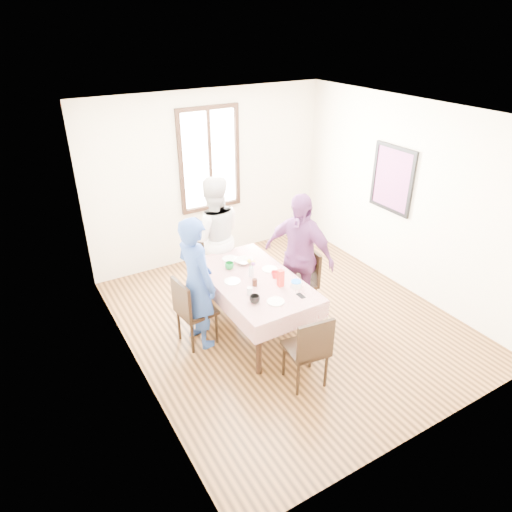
# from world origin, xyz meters

# --- Properties ---
(ground) EXTENTS (4.50, 4.50, 0.00)m
(ground) POSITION_xyz_m (0.00, 0.00, 0.00)
(ground) COLOR black
(ground) RESTS_ON ground
(back_wall) EXTENTS (4.00, 0.00, 4.00)m
(back_wall) POSITION_xyz_m (0.00, 2.25, 1.35)
(back_wall) COLOR #F1E6C7
(back_wall) RESTS_ON ground
(right_wall) EXTENTS (0.00, 4.50, 4.50)m
(right_wall) POSITION_xyz_m (2.00, 0.00, 1.35)
(right_wall) COLOR #F1E6C7
(right_wall) RESTS_ON ground
(window_frame) EXTENTS (1.02, 0.06, 1.62)m
(window_frame) POSITION_xyz_m (0.00, 2.23, 1.65)
(window_frame) COLOR black
(window_frame) RESTS_ON back_wall
(window_pane) EXTENTS (0.90, 0.02, 1.50)m
(window_pane) POSITION_xyz_m (0.00, 2.24, 1.65)
(window_pane) COLOR white
(window_pane) RESTS_ON back_wall
(art_poster) EXTENTS (0.04, 0.76, 0.96)m
(art_poster) POSITION_xyz_m (1.98, 0.30, 1.55)
(art_poster) COLOR red
(art_poster) RESTS_ON right_wall
(dining_table) EXTENTS (0.87, 1.61, 0.75)m
(dining_table) POSITION_xyz_m (-0.48, 0.04, 0.38)
(dining_table) COLOR black
(dining_table) RESTS_ON ground
(tablecloth) EXTENTS (0.99, 1.73, 0.01)m
(tablecloth) POSITION_xyz_m (-0.48, 0.04, 0.76)
(tablecloth) COLOR #63050B
(tablecloth) RESTS_ON dining_table
(chair_left) EXTENTS (0.46, 0.46, 0.91)m
(chair_left) POSITION_xyz_m (-1.21, 0.19, 0.46)
(chair_left) COLOR black
(chair_left) RESTS_ON ground
(chair_right) EXTENTS (0.47, 0.47, 0.91)m
(chair_right) POSITION_xyz_m (0.24, 0.09, 0.46)
(chair_right) COLOR black
(chair_right) RESTS_ON ground
(chair_far) EXTENTS (0.48, 0.48, 0.91)m
(chair_far) POSITION_xyz_m (-0.48, 1.14, 0.46)
(chair_far) COLOR black
(chair_far) RESTS_ON ground
(chair_near) EXTENTS (0.47, 0.47, 0.91)m
(chair_near) POSITION_xyz_m (-0.48, -1.07, 0.46)
(chair_near) COLOR black
(chair_near) RESTS_ON ground
(person_left) EXTENTS (0.51, 0.67, 1.68)m
(person_left) POSITION_xyz_m (-1.19, 0.19, 0.84)
(person_left) COLOR navy
(person_left) RESTS_ON ground
(person_far) EXTENTS (1.01, 0.88, 1.76)m
(person_far) POSITION_xyz_m (-0.48, 1.12, 0.88)
(person_far) COLOR silver
(person_far) RESTS_ON ground
(person_right) EXTENTS (0.80, 1.09, 1.72)m
(person_right) POSITION_xyz_m (0.22, 0.09, 0.86)
(person_right) COLOR #6D356D
(person_right) RESTS_ON ground
(mug_black) EXTENTS (0.14, 0.14, 0.09)m
(mug_black) POSITION_xyz_m (-0.75, -0.43, 0.81)
(mug_black) COLOR black
(mug_black) RESTS_ON tablecloth
(mug_flag) EXTENTS (0.11, 0.11, 0.09)m
(mug_flag) POSITION_xyz_m (-0.25, -0.07, 0.81)
(mug_flag) COLOR red
(mug_flag) RESTS_ON tablecloth
(mug_green) EXTENTS (0.16, 0.16, 0.09)m
(mug_green) POSITION_xyz_m (-0.63, 0.41, 0.81)
(mug_green) COLOR #0C7226
(mug_green) RESTS_ON tablecloth
(serving_bowl) EXTENTS (0.29, 0.29, 0.05)m
(serving_bowl) POSITION_xyz_m (-0.40, 0.45, 0.79)
(serving_bowl) COLOR white
(serving_bowl) RESTS_ON tablecloth
(juice_carton) EXTENTS (0.07, 0.07, 0.21)m
(juice_carton) POSITION_xyz_m (-0.30, -0.27, 0.87)
(juice_carton) COLOR red
(juice_carton) RESTS_ON tablecloth
(butter_tub) EXTENTS (0.13, 0.13, 0.07)m
(butter_tub) POSITION_xyz_m (-0.15, -0.38, 0.80)
(butter_tub) COLOR white
(butter_tub) RESTS_ON tablecloth
(jam_jar) EXTENTS (0.06, 0.06, 0.09)m
(jam_jar) POSITION_xyz_m (-0.56, -0.11, 0.81)
(jam_jar) COLOR black
(jam_jar) RESTS_ON tablecloth
(drinking_glass) EXTENTS (0.07, 0.07, 0.09)m
(drinking_glass) POSITION_xyz_m (-0.71, -0.25, 0.81)
(drinking_glass) COLOR silver
(drinking_glass) RESTS_ON tablecloth
(smartphone) EXTENTS (0.06, 0.12, 0.01)m
(smartphone) POSITION_xyz_m (-0.22, -0.58, 0.77)
(smartphone) COLOR black
(smartphone) RESTS_ON tablecloth
(flower_vase) EXTENTS (0.06, 0.06, 0.12)m
(flower_vase) POSITION_xyz_m (-0.48, 0.12, 0.82)
(flower_vase) COLOR silver
(flower_vase) RESTS_ON tablecloth
(plate_left) EXTENTS (0.20, 0.20, 0.01)m
(plate_left) POSITION_xyz_m (-0.75, 0.11, 0.77)
(plate_left) COLOR white
(plate_left) RESTS_ON tablecloth
(plate_right) EXTENTS (0.20, 0.20, 0.01)m
(plate_right) POSITION_xyz_m (-0.20, 0.14, 0.77)
(plate_right) COLOR white
(plate_right) RESTS_ON tablecloth
(plate_far) EXTENTS (0.20, 0.20, 0.01)m
(plate_far) POSITION_xyz_m (-0.50, 0.64, 0.77)
(plate_far) COLOR white
(plate_far) RESTS_ON tablecloth
(plate_near) EXTENTS (0.20, 0.20, 0.01)m
(plate_near) POSITION_xyz_m (-0.53, -0.53, 0.77)
(plate_near) COLOR white
(plate_near) RESTS_ON tablecloth
(butter_lid) EXTENTS (0.12, 0.12, 0.01)m
(butter_lid) POSITION_xyz_m (-0.15, -0.38, 0.84)
(butter_lid) COLOR blue
(butter_lid) RESTS_ON butter_tub
(flower_bunch) EXTENTS (0.09, 0.09, 0.10)m
(flower_bunch) POSITION_xyz_m (-0.48, 0.12, 0.94)
(flower_bunch) COLOR yellow
(flower_bunch) RESTS_ON flower_vase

